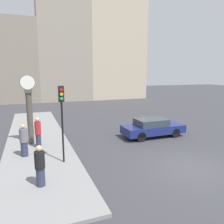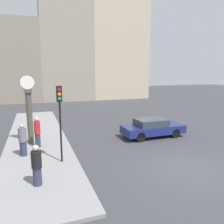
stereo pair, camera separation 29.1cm
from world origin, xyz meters
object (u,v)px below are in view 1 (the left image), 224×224
(sedan_car, at_px, (153,127))
(traffic_light_near, at_px, (62,108))
(pedestrian_red_top, at_px, (38,132))
(pedestrian_black_jacket, at_px, (40,166))
(street_clock, at_px, (29,111))
(pedestrian_grey_jacket, at_px, (24,141))

(sedan_car, distance_m, traffic_light_near, 7.53)
(sedan_car, xyz_separation_m, pedestrian_red_top, (-7.77, 0.04, 0.40))
(pedestrian_black_jacket, bearing_deg, street_clock, 92.56)
(sedan_car, relative_size, pedestrian_black_jacket, 2.67)
(sedan_car, bearing_deg, traffic_light_near, -158.43)
(traffic_light_near, relative_size, pedestrian_grey_jacket, 2.17)
(traffic_light_near, height_order, pedestrian_red_top, traffic_light_near)
(street_clock, bearing_deg, traffic_light_near, -68.43)
(sedan_car, relative_size, pedestrian_red_top, 2.42)
(pedestrian_red_top, distance_m, pedestrian_black_jacket, 4.74)
(street_clock, distance_m, pedestrian_red_top, 1.55)
(sedan_car, height_order, pedestrian_black_jacket, pedestrian_black_jacket)
(pedestrian_grey_jacket, height_order, pedestrian_red_top, pedestrian_red_top)
(street_clock, relative_size, pedestrian_red_top, 2.33)
(sedan_car, distance_m, pedestrian_red_top, 7.78)
(traffic_light_near, height_order, pedestrian_black_jacket, traffic_light_near)
(pedestrian_red_top, bearing_deg, sedan_car, -0.29)
(sedan_car, xyz_separation_m, pedestrian_black_jacket, (-7.90, -4.70, 0.29))
(traffic_light_near, bearing_deg, pedestrian_grey_jacket, 140.56)
(sedan_car, distance_m, pedestrian_grey_jacket, 8.62)
(sedan_car, relative_size, pedestrian_grey_jacket, 2.55)
(street_clock, height_order, pedestrian_black_jacket, street_clock)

